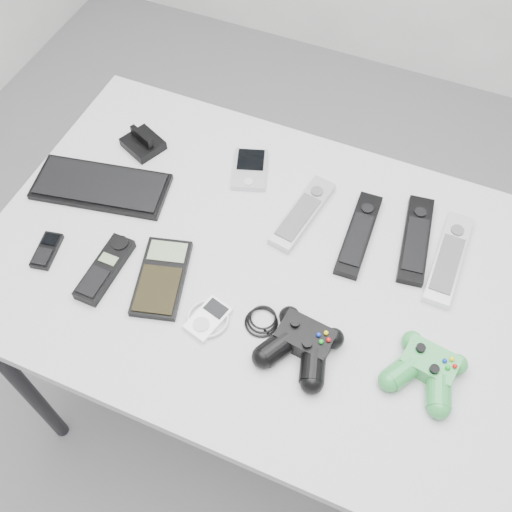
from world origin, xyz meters
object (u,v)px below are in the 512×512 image
at_px(remote_black_a, 359,234).
at_px(mobile_phone, 47,250).
at_px(pda, 250,169).
at_px(calculator, 162,277).
at_px(pda_keyboard, 101,186).
at_px(remote_silver_a, 303,213).
at_px(mp3_player, 208,319).
at_px(desk, 272,284).
at_px(remote_silver_b, 449,258).
at_px(controller_green, 427,368).
at_px(cordless_handset, 105,269).
at_px(controller_black, 302,343).
at_px(remote_black_b, 416,239).

xyz_separation_m(remote_black_a, mobile_phone, (-0.59, -0.29, -0.00)).
xyz_separation_m(pda, calculator, (-0.05, -0.34, -0.00)).
bearing_deg(remote_black_a, mobile_phone, -156.15).
bearing_deg(calculator, pda_keyboard, 130.92).
xyz_separation_m(remote_silver_a, mp3_player, (-0.08, -0.31, -0.00)).
distance_m(pda_keyboard, remote_black_a, 0.58).
distance_m(desk, pda, 0.27).
distance_m(mobile_phone, calculator, 0.25).
xyz_separation_m(desk, calculator, (-0.19, -0.12, 0.08)).
height_order(calculator, mp3_player, calculator).
height_order(pda, mobile_phone, pda).
relative_size(remote_silver_a, remote_silver_b, 0.90).
bearing_deg(controller_green, remote_silver_a, 151.47).
height_order(desk, controller_green, controller_green).
relative_size(cordless_handset, controller_black, 0.66).
bearing_deg(remote_black_a, remote_black_b, 14.13).
xyz_separation_m(remote_black_b, cordless_handset, (-0.56, -0.32, 0.00)).
xyz_separation_m(desk, remote_black_b, (0.25, 0.18, 0.08)).
height_order(pda_keyboard, remote_black_a, remote_black_a).
height_order(calculator, controller_green, controller_green).
relative_size(desk, remote_black_a, 5.52).
bearing_deg(controller_black, remote_black_b, 74.02).
bearing_deg(calculator, mp3_player, -35.88).
distance_m(pda_keyboard, calculator, 0.29).
relative_size(mobile_phone, cordless_handset, 0.55).
distance_m(remote_silver_b, calculator, 0.59).
relative_size(remote_silver_b, mobile_phone, 2.62).
xyz_separation_m(pda, controller_green, (0.49, -0.33, 0.01)).
relative_size(pda, remote_black_a, 0.54).
bearing_deg(controller_black, cordless_handset, -173.97).
relative_size(pda_keyboard, controller_green, 2.05).
distance_m(remote_silver_b, mp3_player, 0.51).
distance_m(remote_silver_a, remote_silver_b, 0.32).
relative_size(calculator, controller_black, 0.75).
bearing_deg(remote_black_a, remote_silver_a, 174.99).
bearing_deg(cordless_handset, mp3_player, -3.78).
xyz_separation_m(remote_black_b, mobile_phone, (-0.70, -0.33, -0.00)).
bearing_deg(desk, remote_silver_a, 85.65).
distance_m(remote_black_a, mp3_player, 0.37).
distance_m(pda, remote_silver_b, 0.48).
bearing_deg(pda, controller_green, -52.43).
bearing_deg(desk, mp3_player, -112.46).
height_order(remote_silver_a, cordless_handset, cordless_handset).
height_order(desk, controller_black, controller_black).
height_order(pda, remote_black_b, remote_black_b).
distance_m(remote_black_a, cordless_handset, 0.53).
xyz_separation_m(pda, remote_black_a, (0.28, -0.08, 0.00)).
xyz_separation_m(remote_black_b, controller_black, (-0.14, -0.33, 0.01)).
distance_m(mobile_phone, controller_black, 0.57).
relative_size(remote_black_a, controller_green, 1.49).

